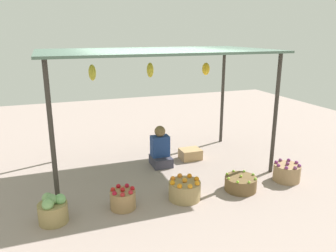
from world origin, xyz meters
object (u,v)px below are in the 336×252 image
at_px(vendor_person, 160,150).
at_px(basket_limes, 241,183).
at_px(basket_red_apples, 123,199).
at_px(wooden_crate_near_vendor, 190,154).
at_px(basket_oranges, 185,190).
at_px(basket_cabbages, 53,210).
at_px(basket_purple_onions, 287,172).

distance_m(vendor_person, basket_limes, 1.72).
relative_size(basket_red_apples, wooden_crate_near_vendor, 0.91).
distance_m(basket_limes, wooden_crate_near_vendor, 1.57).
relative_size(basket_oranges, basket_limes, 0.96).
height_order(basket_red_apples, wooden_crate_near_vendor, basket_red_apples).
distance_m(vendor_person, basket_oranges, 1.43).
distance_m(basket_red_apples, basket_limes, 1.93).
bearing_deg(basket_limes, vendor_person, 120.92).
bearing_deg(basket_limes, basket_cabbages, 179.09).
distance_m(vendor_person, wooden_crate_near_vendor, 0.71).
height_order(basket_oranges, basket_limes, basket_oranges).
bearing_deg(basket_red_apples, vendor_person, 52.63).
xyz_separation_m(basket_limes, wooden_crate_near_vendor, (-0.20, 1.55, -0.01)).
bearing_deg(vendor_person, wooden_crate_near_vendor, 7.72).
height_order(basket_cabbages, basket_limes, basket_cabbages).
xyz_separation_m(basket_oranges, basket_limes, (0.97, -0.04, -0.03)).
bearing_deg(vendor_person, basket_red_apples, -127.37).
height_order(vendor_person, basket_oranges, vendor_person).
xyz_separation_m(basket_red_apples, basket_oranges, (0.95, -0.05, 0.00)).
bearing_deg(wooden_crate_near_vendor, basket_cabbages, -150.72).
bearing_deg(wooden_crate_near_vendor, basket_oranges, -116.91).
bearing_deg(basket_cabbages, basket_red_apples, 2.57).
relative_size(basket_limes, wooden_crate_near_vendor, 1.26).
bearing_deg(basket_limes, basket_oranges, 177.60).
height_order(basket_cabbages, basket_red_apples, basket_cabbages).
xyz_separation_m(vendor_person, basket_red_apples, (-1.05, -1.37, -0.15)).
distance_m(vendor_person, basket_cabbages, 2.47).
relative_size(basket_cabbages, basket_purple_onions, 0.90).
bearing_deg(vendor_person, basket_oranges, -93.83).
bearing_deg(basket_red_apples, basket_oranges, -2.93).
height_order(basket_red_apples, basket_oranges, basket_oranges).
bearing_deg(basket_purple_onions, wooden_crate_near_vendor, 127.24).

